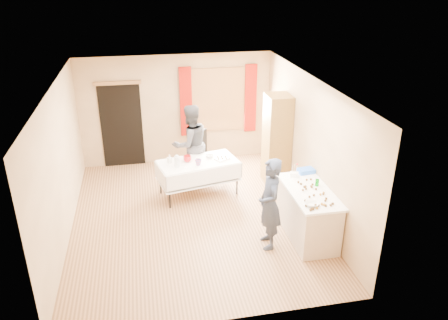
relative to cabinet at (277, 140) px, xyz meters
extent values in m
cube|color=#9E7047|center=(-1.99, -1.17, -1.00)|extent=(4.50, 5.50, 0.02)
cube|color=white|center=(-1.99, -1.17, 1.62)|extent=(4.50, 5.50, 0.02)
cube|color=tan|center=(-1.99, 1.59, 0.31)|extent=(4.50, 0.02, 2.60)
cube|color=tan|center=(-1.99, -3.93, 0.31)|extent=(4.50, 0.02, 2.60)
cube|color=tan|center=(-4.25, -1.17, 0.31)|extent=(0.02, 5.50, 2.60)
cube|color=tan|center=(0.27, -1.17, 0.31)|extent=(0.02, 5.50, 2.60)
cube|color=olive|center=(-0.99, 1.55, 0.51)|extent=(1.32, 0.06, 1.52)
cube|color=white|center=(-0.99, 1.54, 0.51)|extent=(1.20, 0.02, 1.40)
cube|color=maroon|center=(-1.77, 1.50, 0.51)|extent=(0.28, 0.06, 1.65)
cube|color=maroon|center=(-0.21, 1.50, 0.51)|extent=(0.28, 0.06, 1.65)
cube|color=black|center=(-3.29, 1.56, 0.01)|extent=(0.95, 0.04, 2.00)
cube|color=olive|center=(-3.29, 1.53, 1.03)|extent=(1.05, 0.06, 0.08)
cube|color=brown|center=(0.00, 0.00, 0.00)|extent=(0.50, 0.60, 1.98)
cube|color=#C3B19C|center=(-0.10, -2.19, -0.56)|extent=(0.66, 1.45, 0.86)
cube|color=white|center=(-0.10, -2.19, -0.10)|extent=(0.71, 1.51, 0.04)
cube|color=white|center=(-1.76, -0.26, -0.26)|extent=(1.72, 1.11, 0.04)
cube|color=black|center=(-1.54, 0.60, -0.53)|extent=(0.54, 0.54, 0.06)
cube|color=black|center=(-1.60, 0.79, -0.26)|extent=(0.42, 0.18, 0.61)
imported|color=#20283D|center=(-0.85, -2.33, -0.19)|extent=(0.61, 0.42, 1.60)
imported|color=black|center=(-1.82, 0.38, -0.11)|extent=(1.31, 1.25, 1.76)
cylinder|color=#07800F|center=(0.08, -2.06, -0.02)|extent=(0.09, 0.09, 0.12)
imported|color=white|center=(-0.26, -2.69, -0.05)|extent=(0.37, 0.37, 0.05)
cube|color=white|center=(-0.18, -1.63, -0.04)|extent=(0.18, 0.15, 0.08)
cube|color=blue|center=(0.09, -1.52, -0.04)|extent=(0.32, 0.24, 0.08)
cylinder|color=silver|center=(-2.20, -0.44, -0.13)|extent=(0.12, 0.12, 0.22)
imported|color=red|center=(-1.97, -0.24, -0.18)|extent=(0.19, 0.19, 0.13)
imported|color=red|center=(-1.77, -0.45, -0.18)|extent=(0.23, 0.23, 0.12)
imported|color=white|center=(-1.49, -0.10, -0.22)|extent=(0.16, 0.16, 0.05)
cube|color=white|center=(-1.25, -0.25, -0.23)|extent=(0.34, 0.31, 0.02)
imported|color=white|center=(-2.33, -0.22, -0.15)|extent=(0.15, 0.15, 0.18)
sphere|color=#3F2314|center=(0.08, -2.35, -0.06)|extent=(0.04, 0.04, 0.04)
sphere|color=#3A250F|center=(-0.17, -2.74, -0.06)|extent=(0.04, 0.04, 0.04)
sphere|color=#3A250F|center=(-0.23, -2.19, -0.06)|extent=(0.04, 0.04, 0.04)
sphere|color=#3A250F|center=(-0.36, -2.70, -0.06)|extent=(0.04, 0.04, 0.04)
sphere|color=#3A250F|center=(-0.18, -1.97, -0.06)|extent=(0.04, 0.04, 0.04)
sphere|color=#3A250F|center=(-0.04, -2.10, -0.06)|extent=(0.04, 0.04, 0.04)
sphere|color=#3F2314|center=(-0.23, -2.81, -0.06)|extent=(0.04, 0.04, 0.04)
sphere|color=#3A250F|center=(-0.32, -2.83, -0.06)|extent=(0.04, 0.04, 0.04)
sphere|color=#3A250F|center=(0.01, -2.03, -0.06)|extent=(0.04, 0.04, 0.04)
sphere|color=#3A250F|center=(-0.06, -2.77, -0.06)|extent=(0.04, 0.04, 0.04)
sphere|color=#3A250F|center=(-0.11, -2.40, -0.06)|extent=(0.04, 0.04, 0.04)
sphere|color=#3A250F|center=(-0.29, -2.82, -0.06)|extent=(0.04, 0.04, 0.04)
sphere|color=#3F2314|center=(-0.03, -2.09, -0.06)|extent=(0.04, 0.04, 0.04)
sphere|color=#3A250F|center=(-0.02, -1.84, -0.06)|extent=(0.04, 0.04, 0.04)
sphere|color=#3A250F|center=(0.06, -1.83, -0.06)|extent=(0.04, 0.04, 0.04)
sphere|color=#3A250F|center=(0.02, -2.77, -0.06)|extent=(0.04, 0.04, 0.04)
sphere|color=#3A250F|center=(-0.16, -2.16, -0.06)|extent=(0.04, 0.04, 0.04)
sphere|color=#3A250F|center=(-0.21, -2.44, -0.06)|extent=(0.04, 0.04, 0.04)
sphere|color=#3F2314|center=(0.00, -2.40, -0.06)|extent=(0.04, 0.04, 0.04)
sphere|color=#3A250F|center=(0.08, -2.73, -0.06)|extent=(0.04, 0.04, 0.04)
sphere|color=#3A250F|center=(-0.13, -2.08, -0.06)|extent=(0.04, 0.04, 0.04)
sphere|color=#3A250F|center=(0.00, -2.20, -0.06)|extent=(0.04, 0.04, 0.04)
sphere|color=#3A250F|center=(-0.04, -2.12, -0.06)|extent=(0.04, 0.04, 0.04)
sphere|color=#3A250F|center=(-0.35, -2.85, -0.06)|extent=(0.04, 0.04, 0.04)
sphere|color=#3F2314|center=(-0.07, -2.73, -0.06)|extent=(0.04, 0.04, 0.04)
sphere|color=#3A250F|center=(-0.21, -2.72, -0.06)|extent=(0.04, 0.04, 0.04)
sphere|color=#3A250F|center=(0.07, -2.73, -0.06)|extent=(0.04, 0.04, 0.04)
sphere|color=#3A250F|center=(-0.16, -2.09, -0.06)|extent=(0.04, 0.04, 0.04)
sphere|color=#3A250F|center=(0.00, -2.61, -0.06)|extent=(0.04, 0.04, 0.04)
sphere|color=#3A250F|center=(-0.20, -1.90, -0.06)|extent=(0.04, 0.04, 0.04)
sphere|color=#3F2314|center=(-0.10, -2.70, -0.06)|extent=(0.04, 0.04, 0.04)
sphere|color=#3A250F|center=(-0.32, -2.55, -0.06)|extent=(0.04, 0.04, 0.04)
sphere|color=#3A250F|center=(0.04, -2.55, -0.06)|extent=(0.04, 0.04, 0.04)
sphere|color=#3A250F|center=(0.06, -2.39, -0.06)|extent=(0.04, 0.04, 0.04)
camera|label=1|loc=(-2.82, -8.37, 3.40)|focal=35.00mm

